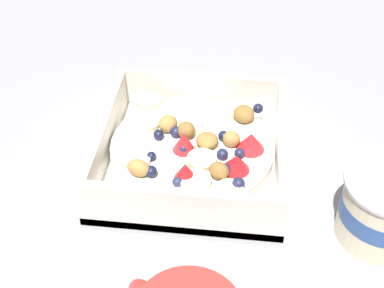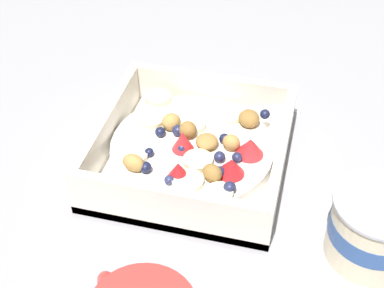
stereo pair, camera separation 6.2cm
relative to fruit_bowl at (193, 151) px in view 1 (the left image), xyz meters
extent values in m
plane|color=#9E9EA3|center=(-0.01, -0.01, -0.02)|extent=(2.40, 2.40, 0.00)
cube|color=white|center=(0.00, 0.00, -0.02)|extent=(0.20, 0.20, 0.01)
cube|color=white|center=(0.00, -0.10, 0.01)|extent=(0.20, 0.01, 0.06)
cube|color=white|center=(0.00, 0.10, 0.01)|extent=(0.20, 0.01, 0.06)
cube|color=white|center=(-0.10, 0.00, 0.01)|extent=(0.01, 0.18, 0.06)
cube|color=white|center=(0.10, 0.00, 0.01)|extent=(0.01, 0.18, 0.06)
cylinder|color=white|center=(0.00, 0.00, 0.00)|extent=(0.18, 0.18, 0.02)
cylinder|color=beige|center=(-0.03, -0.06, 0.01)|extent=(0.04, 0.04, 0.01)
cylinder|color=#F4EAB7|center=(0.03, -0.06, 0.01)|extent=(0.04, 0.04, 0.01)
cylinder|color=beige|center=(-0.07, -0.06, 0.01)|extent=(0.03, 0.03, 0.01)
cylinder|color=#F4EAB7|center=(0.07, 0.04, 0.01)|extent=(0.03, 0.03, 0.01)
cylinder|color=#F4EAB7|center=(-0.06, 0.03, 0.01)|extent=(0.04, 0.04, 0.01)
cylinder|color=beige|center=(0.03, 0.01, 0.01)|extent=(0.04, 0.04, 0.01)
cylinder|color=#F7EFC6|center=(-0.03, -0.01, 0.01)|extent=(0.04, 0.04, 0.01)
cylinder|color=#F4EAB7|center=(0.06, 0.01, 0.01)|extent=(0.04, 0.04, 0.01)
cone|color=red|center=(0.05, 0.00, 0.02)|extent=(0.03, 0.03, 0.02)
cone|color=red|center=(0.01, -0.01, 0.02)|extent=(0.03, 0.03, 0.02)
cone|color=red|center=(0.03, 0.05, 0.02)|extent=(0.03, 0.03, 0.02)
cone|color=red|center=(0.00, 0.06, 0.02)|extent=(0.04, 0.04, 0.02)
sphere|color=#23284C|center=(-0.02, -0.02, 0.02)|extent=(0.01, 0.01, 0.01)
sphere|color=#23284C|center=(0.06, 0.05, 0.02)|extent=(0.01, 0.01, 0.01)
sphere|color=#191E3D|center=(-0.07, 0.07, 0.01)|extent=(0.01, 0.01, 0.01)
sphere|color=#191E3D|center=(0.03, -0.04, 0.01)|extent=(0.01, 0.01, 0.01)
sphere|color=#191E3D|center=(0.05, -0.04, 0.02)|extent=(0.01, 0.01, 0.01)
sphere|color=#23284C|center=(0.01, -0.01, 0.01)|extent=(0.01, 0.01, 0.01)
sphere|color=#191E3D|center=(-0.01, -0.04, 0.01)|extent=(0.01, 0.01, 0.01)
sphere|color=#23284C|center=(0.04, 0.04, 0.01)|extent=(0.01, 0.01, 0.01)
sphere|color=#23284C|center=(0.02, 0.03, 0.02)|extent=(0.01, 0.01, 0.01)
sphere|color=#23284C|center=(0.01, 0.05, 0.01)|extent=(0.01, 0.01, 0.01)
sphere|color=#191E3D|center=(-0.01, 0.03, 0.01)|extent=(0.01, 0.01, 0.01)
sphere|color=navy|center=(0.06, -0.01, 0.01)|extent=(0.01, 0.01, 0.01)
ellipsoid|color=olive|center=(-0.05, 0.05, 0.02)|extent=(0.03, 0.03, 0.02)
ellipsoid|color=tan|center=(0.00, 0.04, 0.02)|extent=(0.02, 0.02, 0.02)
ellipsoid|color=olive|center=(-0.01, -0.01, 0.02)|extent=(0.02, 0.03, 0.02)
ellipsoid|color=olive|center=(0.05, 0.03, 0.02)|extent=(0.02, 0.03, 0.02)
ellipsoid|color=tan|center=(0.05, -0.05, 0.02)|extent=(0.02, 0.03, 0.02)
ellipsoid|color=#AD7F42|center=(0.00, 0.02, 0.02)|extent=(0.03, 0.03, 0.01)
ellipsoid|color=tan|center=(-0.02, -0.03, 0.02)|extent=(0.03, 0.03, 0.02)
ellipsoid|color=silver|center=(-0.16, -0.04, -0.02)|extent=(0.04, 0.05, 0.01)
cylinder|color=silver|center=(-0.14, 0.05, -0.02)|extent=(0.04, 0.12, 0.01)
cylinder|color=beige|center=(0.08, 0.19, 0.01)|extent=(0.08, 0.08, 0.07)
camera|label=1|loc=(0.46, 0.05, 0.42)|focal=52.71mm
camera|label=2|loc=(0.45, 0.11, 0.42)|focal=52.71mm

